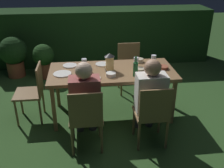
# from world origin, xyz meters

# --- Properties ---
(ground_plane) EXTENTS (16.00, 16.00, 0.00)m
(ground_plane) POSITION_xyz_m (0.00, 0.00, 0.00)
(ground_plane) COLOR #2D5123
(dining_table) EXTENTS (1.84, 0.85, 0.75)m
(dining_table) POSITION_xyz_m (0.00, 0.00, 0.69)
(dining_table) COLOR olive
(dining_table) RESTS_ON ground
(chair_side_left_b) EXTENTS (0.42, 0.40, 0.87)m
(chair_side_left_b) POSITION_xyz_m (0.42, -0.82, 0.49)
(chair_side_left_b) COLOR brown
(chair_side_left_b) RESTS_ON ground
(person_in_cream) EXTENTS (0.38, 0.47, 1.15)m
(person_in_cream) POSITION_xyz_m (0.42, -0.62, 0.64)
(person_in_cream) COLOR white
(person_in_cream) RESTS_ON ground
(chair_head_near) EXTENTS (0.40, 0.42, 0.87)m
(chair_head_near) POSITION_xyz_m (-1.17, 0.00, 0.49)
(chair_head_near) COLOR brown
(chair_head_near) RESTS_ON ground
(chair_side_right_b) EXTENTS (0.42, 0.40, 0.87)m
(chair_side_right_b) POSITION_xyz_m (0.42, 0.82, 0.49)
(chair_side_right_b) COLOR brown
(chair_side_right_b) RESTS_ON ground
(chair_side_left_a) EXTENTS (0.42, 0.40, 0.87)m
(chair_side_left_a) POSITION_xyz_m (-0.42, -0.82, 0.49)
(chair_side_left_a) COLOR brown
(chair_side_left_a) RESTS_ON ground
(person_in_rust) EXTENTS (0.38, 0.47, 1.15)m
(person_in_rust) POSITION_xyz_m (-0.42, -0.62, 0.64)
(person_in_rust) COLOR #9E4C47
(person_in_rust) RESTS_ON ground
(lantern_centerpiece) EXTENTS (0.15, 0.15, 0.27)m
(lantern_centerpiece) POSITION_xyz_m (-0.04, -0.00, 0.89)
(lantern_centerpiece) COLOR black
(lantern_centerpiece) RESTS_ON dining_table
(green_bottle_on_table) EXTENTS (0.07, 0.07, 0.29)m
(green_bottle_on_table) POSITION_xyz_m (0.30, -0.25, 0.86)
(green_bottle_on_table) COLOR #1E5B2D
(green_bottle_on_table) RESTS_ON dining_table
(wine_glass_a) EXTENTS (0.08, 0.08, 0.17)m
(wine_glass_a) POSITION_xyz_m (0.37, 0.05, 0.86)
(wine_glass_a) COLOR silver
(wine_glass_a) RESTS_ON dining_table
(wine_glass_b) EXTENTS (0.08, 0.08, 0.17)m
(wine_glass_b) POSITION_xyz_m (-0.40, 0.08, 0.86)
(wine_glass_b) COLOR silver
(wine_glass_b) RESTS_ON dining_table
(wine_glass_c) EXTENTS (0.08, 0.08, 0.17)m
(wine_glass_c) POSITION_xyz_m (0.65, 0.11, 0.86)
(wine_glass_c) COLOR silver
(wine_glass_c) RESTS_ON dining_table
(wine_glass_d) EXTENTS (0.08, 0.08, 0.17)m
(wine_glass_d) POSITION_xyz_m (0.53, -0.22, 0.86)
(wine_glass_d) COLOR silver
(wine_glass_d) RESTS_ON dining_table
(plate_a) EXTENTS (0.26, 0.26, 0.01)m
(plate_a) POSITION_xyz_m (-0.72, -0.06, 0.75)
(plate_a) COLOR white
(plate_a) RESTS_ON dining_table
(plate_b) EXTENTS (0.21, 0.21, 0.01)m
(plate_b) POSITION_xyz_m (-0.29, -0.27, 0.75)
(plate_b) COLOR silver
(plate_b) RESTS_ON dining_table
(plate_c) EXTENTS (0.21, 0.21, 0.01)m
(plate_c) POSITION_xyz_m (-0.12, 0.25, 0.75)
(plate_c) COLOR silver
(plate_c) RESTS_ON dining_table
(plate_d) EXTENTS (0.21, 0.21, 0.01)m
(plate_d) POSITION_xyz_m (-0.62, 0.25, 0.75)
(plate_d) COLOR white
(plate_d) RESTS_ON dining_table
(bowl_olives) EXTENTS (0.14, 0.14, 0.05)m
(bowl_olives) POSITION_xyz_m (-0.04, -0.21, 0.78)
(bowl_olives) COLOR silver
(bowl_olives) RESTS_ON dining_table
(bowl_bread) EXTENTS (0.15, 0.15, 0.06)m
(bowl_bread) POSITION_xyz_m (0.39, -0.10, 0.78)
(bowl_bread) COLOR #BCAD8E
(bowl_bread) RESTS_ON dining_table
(bowl_salad) EXTENTS (0.13, 0.13, 0.05)m
(bowl_salad) POSITION_xyz_m (0.47, 0.30, 0.78)
(bowl_salad) COLOR #BCAD8E
(bowl_salad) RESTS_ON dining_table
(bowl_dip) EXTENTS (0.15, 0.15, 0.04)m
(bowl_dip) POSITION_xyz_m (0.77, -0.02, 0.77)
(bowl_dip) COLOR #9E5138
(bowl_dip) RESTS_ON dining_table
(hedge_backdrop) EXTENTS (5.02, 0.80, 1.21)m
(hedge_backdrop) POSITION_xyz_m (0.00, 2.46, 0.61)
(hedge_backdrop) COLOR #193816
(hedge_backdrop) RESTS_ON ground
(potted_plant_by_hedge) EXTENTS (0.56, 0.56, 0.84)m
(potted_plant_by_hedge) POSITION_xyz_m (-1.81, 1.72, 0.49)
(potted_plant_by_hedge) COLOR brown
(potted_plant_by_hedge) RESTS_ON ground
(potted_plant_corner) EXTENTS (0.43, 0.43, 0.71)m
(potted_plant_corner) POSITION_xyz_m (-1.21, 1.57, 0.43)
(potted_plant_corner) COLOR brown
(potted_plant_corner) RESTS_ON ground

